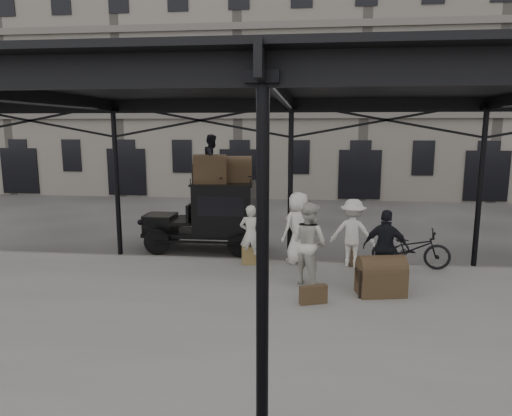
% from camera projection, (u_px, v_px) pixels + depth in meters
% --- Properties ---
extents(ground, '(120.00, 120.00, 0.00)m').
position_uv_depth(ground, '(286.00, 289.00, 11.02)').
color(ground, '#383533').
rests_on(ground, ground).
extents(platform, '(28.00, 8.00, 0.15)m').
position_uv_depth(platform, '(281.00, 321.00, 9.05)').
color(platform, slate).
rests_on(platform, ground).
extents(canopy, '(22.50, 9.00, 4.74)m').
position_uv_depth(canopy, '(284.00, 87.00, 8.53)').
color(canopy, black).
rests_on(canopy, ground).
extents(building_frontage, '(64.00, 8.00, 14.00)m').
position_uv_depth(building_frontage, '(302.00, 74.00, 27.41)').
color(building_frontage, slate).
rests_on(building_frontage, ground).
extents(taxi, '(3.65, 1.55, 2.18)m').
position_uv_depth(taxi, '(215.00, 213.00, 14.33)').
color(taxi, black).
rests_on(taxi, ground).
extents(porter_left, '(0.62, 0.42, 1.65)m').
position_uv_depth(porter_left, '(251.00, 235.00, 12.43)').
color(porter_left, beige).
rests_on(porter_left, platform).
extents(porter_midleft, '(1.22, 1.20, 1.98)m').
position_uv_depth(porter_midleft, '(309.00, 243.00, 10.86)').
color(porter_midleft, beige).
rests_on(porter_midleft, platform).
extents(porter_centre, '(1.15, 1.10, 1.98)m').
position_uv_depth(porter_centre, '(298.00, 228.00, 12.55)').
color(porter_centre, silver).
rests_on(porter_centre, platform).
extents(porter_official, '(1.15, 0.76, 1.82)m').
position_uv_depth(porter_official, '(386.00, 248.00, 10.73)').
color(porter_official, black).
rests_on(porter_official, platform).
extents(porter_right, '(1.31, 0.92, 1.84)m').
position_uv_depth(porter_right, '(352.00, 233.00, 12.21)').
color(porter_right, silver).
rests_on(porter_right, platform).
extents(bicycle, '(2.09, 0.96, 1.06)m').
position_uv_depth(bicycle, '(411.00, 248.00, 12.15)').
color(bicycle, black).
rests_on(bicycle, platform).
extents(porter_roof, '(0.74, 0.85, 1.47)m').
position_uv_depth(porter_roof, '(212.00, 159.00, 13.94)').
color(porter_roof, black).
rests_on(porter_roof, taxi).
extents(steamer_trunk_roof_near, '(1.09, 0.78, 0.73)m').
position_uv_depth(steamer_trunk_roof_near, '(210.00, 171.00, 13.86)').
color(steamer_trunk_roof_near, '#4A3322').
rests_on(steamer_trunk_roof_near, taxi).
extents(steamer_trunk_roof_far, '(1.00, 0.72, 0.67)m').
position_uv_depth(steamer_trunk_roof_far, '(237.00, 171.00, 14.22)').
color(steamer_trunk_roof_far, '#4A3322').
rests_on(steamer_trunk_roof_far, taxi).
extents(steamer_trunk_platform, '(1.12, 0.80, 0.75)m').
position_uv_depth(steamer_trunk_platform, '(381.00, 278.00, 10.21)').
color(steamer_trunk_platform, '#4A3322').
rests_on(steamer_trunk_platform, platform).
extents(wicker_hamper, '(0.66, 0.54, 0.50)m').
position_uv_depth(wicker_hamper, '(253.00, 254.00, 12.63)').
color(wicker_hamper, brown).
rests_on(wicker_hamper, platform).
extents(suitcase_upright, '(0.24, 0.62, 0.45)m').
position_uv_depth(suitcase_upright, '(354.00, 256.00, 12.51)').
color(suitcase_upright, '#4A3322').
rests_on(suitcase_upright, platform).
extents(suitcase_flat, '(0.61, 0.36, 0.40)m').
position_uv_depth(suitcase_flat, '(313.00, 295.00, 9.70)').
color(suitcase_flat, '#4A3322').
rests_on(suitcase_flat, platform).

